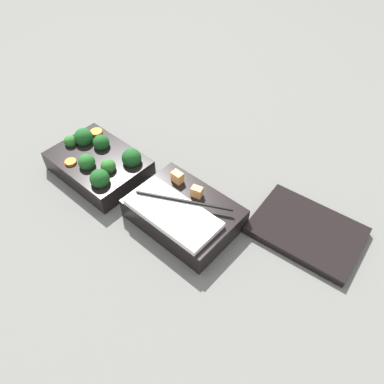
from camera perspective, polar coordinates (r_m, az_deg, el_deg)
The scene contains 4 objects.
ground_plane at distance 0.85m, azimuth -7.62°, elevation 0.16°, with size 3.00×3.00×0.00m, color slate.
bento_tray_vegetable at distance 0.89m, azimuth -13.96°, elevation 4.33°, with size 0.22×0.15×0.08m.
bento_tray_rice at distance 0.76m, azimuth -1.39°, elevation -3.19°, with size 0.22×0.15×0.07m.
bento_lid at distance 0.79m, azimuth 17.05°, elevation -5.66°, with size 0.21×0.15×0.02m, color black.
Camera 1 is at (0.47, -0.36, 0.62)m, focal length 35.00 mm.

